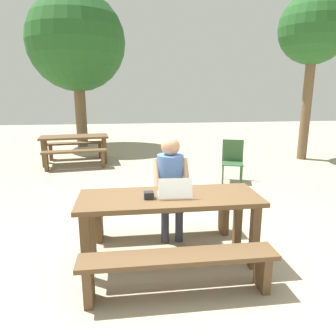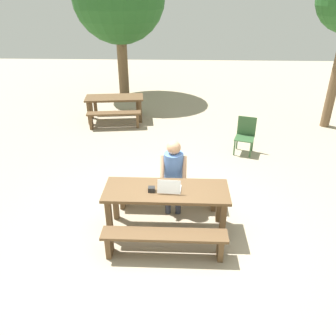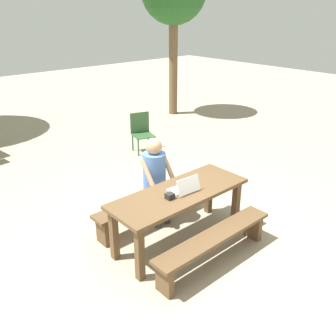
{
  "view_description": "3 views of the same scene",
  "coord_description": "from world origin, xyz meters",
  "px_view_note": "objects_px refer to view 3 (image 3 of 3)",
  "views": [
    {
      "loc": [
        -0.45,
        -3.29,
        1.9
      ],
      "look_at": [
        0.02,
        0.25,
        1.03
      ],
      "focal_mm": 34.38,
      "sensor_mm": 36.0,
      "label": 1
    },
    {
      "loc": [
        0.21,
        -4.5,
        3.58
      ],
      "look_at": [
        0.02,
        0.25,
        1.03
      ],
      "focal_mm": 36.05,
      "sensor_mm": 36.0,
      "label": 2
    },
    {
      "loc": [
        -2.95,
        -3.1,
        3.01
      ],
      "look_at": [
        0.02,
        0.25,
        1.03
      ],
      "focal_mm": 39.04,
      "sensor_mm": 36.0,
      "label": 3
    }
  ],
  "objects_px": {
    "small_pouch": "(170,196)",
    "plastic_chair": "(142,132)",
    "person_seated": "(155,175)",
    "laptop": "(184,187)",
    "picnic_table_front": "(180,199)"
  },
  "relations": [
    {
      "from": "laptop",
      "to": "picnic_table_front",
      "type": "bearing_deg",
      "value": -33.1
    },
    {
      "from": "laptop",
      "to": "plastic_chair",
      "type": "xyz_separation_m",
      "value": [
        1.71,
        3.14,
        -0.38
      ]
    },
    {
      "from": "small_pouch",
      "to": "person_seated",
      "type": "relative_size",
      "value": 0.08
    },
    {
      "from": "laptop",
      "to": "person_seated",
      "type": "bearing_deg",
      "value": -90.58
    },
    {
      "from": "picnic_table_front",
      "to": "plastic_chair",
      "type": "height_order",
      "value": "plastic_chair"
    },
    {
      "from": "laptop",
      "to": "small_pouch",
      "type": "relative_size",
      "value": 3.64
    },
    {
      "from": "picnic_table_front",
      "to": "person_seated",
      "type": "height_order",
      "value": "person_seated"
    },
    {
      "from": "picnic_table_front",
      "to": "laptop",
      "type": "height_order",
      "value": "laptop"
    },
    {
      "from": "small_pouch",
      "to": "plastic_chair",
      "type": "height_order",
      "value": "plastic_chair"
    },
    {
      "from": "picnic_table_front",
      "to": "plastic_chair",
      "type": "bearing_deg",
      "value": 60.37
    },
    {
      "from": "person_seated",
      "to": "laptop",
      "type": "bearing_deg",
      "value": -94.03
    },
    {
      "from": "laptop",
      "to": "plastic_chair",
      "type": "distance_m",
      "value": 3.59
    },
    {
      "from": "laptop",
      "to": "plastic_chair",
      "type": "height_order",
      "value": "laptop"
    },
    {
      "from": "small_pouch",
      "to": "plastic_chair",
      "type": "relative_size",
      "value": 0.12
    },
    {
      "from": "picnic_table_front",
      "to": "laptop",
      "type": "xyz_separation_m",
      "value": [
        0.05,
        -0.04,
        0.18
      ]
    }
  ]
}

